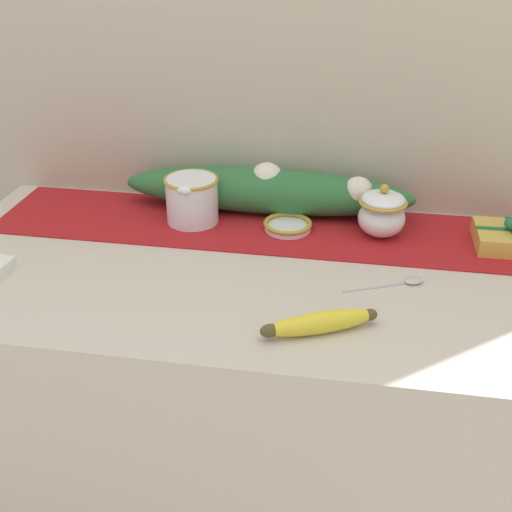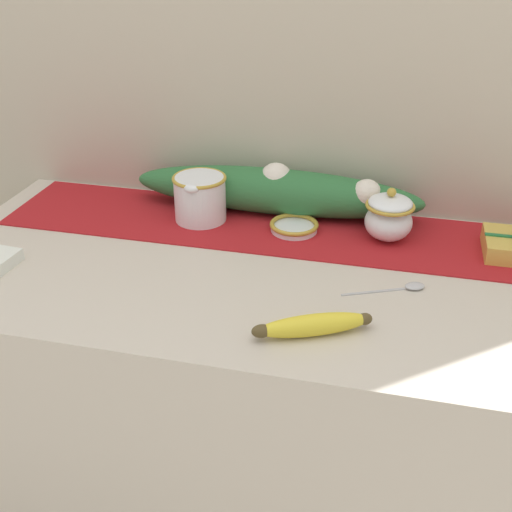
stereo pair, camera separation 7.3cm
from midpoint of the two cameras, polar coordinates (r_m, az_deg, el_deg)
name	(u,v)px [view 1 (the left image)]	position (r m, az deg, el deg)	size (l,w,h in m)	color
countertop	(248,428)	(1.56, -2.10, -15.07)	(1.32, 0.65, 0.88)	beige
back_wall	(273,67)	(1.50, 0.12, 16.40)	(2.12, 0.04, 2.40)	#B7AD99
table_runner	(261,227)	(1.46, -0.96, 2.62)	(1.22, 0.26, 0.00)	#A8191E
cream_pitcher	(192,198)	(1.47, -7.12, 5.12)	(0.12, 0.14, 0.11)	white
sugar_bowl	(382,213)	(1.41, 9.69, 3.78)	(0.11, 0.11, 0.12)	white
small_dish	(288,225)	(1.44, 1.38, 2.72)	(0.11, 0.11, 0.02)	white
banana	(320,323)	(1.10, 3.79, -5.97)	(0.20, 0.12, 0.04)	yellow
spoon	(408,281)	(1.27, 11.78, -2.26)	(0.16, 0.08, 0.01)	#B7B7BC
gift_box	(511,237)	(1.45, 20.41, 1.53)	(0.15, 0.13, 0.07)	gold
poinsettia_garland	(268,190)	(1.50, -0.32, 5.85)	(0.68, 0.12, 0.12)	#2D6B38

